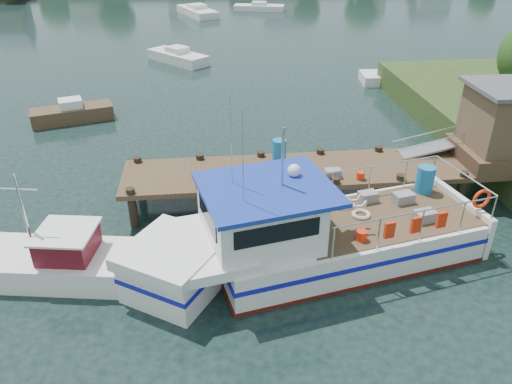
{
  "coord_description": "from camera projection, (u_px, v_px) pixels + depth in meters",
  "views": [
    {
      "loc": [
        -2.68,
        -17.24,
        10.17
      ],
      "look_at": [
        -1.0,
        -1.5,
        1.3
      ],
      "focal_mm": 35.0,
      "sensor_mm": 36.0,
      "label": 1
    }
  ],
  "objects": [
    {
      "name": "ground_plane",
      "position": [
        277.0,
        201.0,
        20.17
      ],
      "size": [
        160.0,
        160.0,
        0.0
      ],
      "primitive_type": "plane",
      "color": "black"
    },
    {
      "name": "lobster_boat",
      "position": [
        304.0,
        238.0,
        16.0
      ],
      "size": [
        12.29,
        5.67,
        5.89
      ],
      "rotation": [
        0.0,
        0.0,
        0.21
      ],
      "color": "silver",
      "rests_on": "ground"
    },
    {
      "name": "dock",
      "position": [
        441.0,
        143.0,
        19.69
      ],
      "size": [
        16.6,
        3.0,
        4.78
      ],
      "color": "#493522",
      "rests_on": "ground"
    },
    {
      "name": "moored_d",
      "position": [
        197.0,
        11.0,
        56.58
      ],
      "size": [
        4.84,
        7.43,
        1.2
      ],
      "rotation": [
        0.0,
        0.0,
        -0.14
      ],
      "color": "silver",
      "rests_on": "ground"
    },
    {
      "name": "moored_b",
      "position": [
        178.0,
        56.0,
        38.72
      ],
      "size": [
        4.94,
        5.18,
        1.18
      ],
      "rotation": [
        0.0,
        0.0,
        -0.22
      ],
      "color": "silver",
      "rests_on": "ground"
    },
    {
      "name": "moored_rowboat",
      "position": [
        72.0,
        113.0,
        27.7
      ],
      "size": [
        4.56,
        2.63,
        1.26
      ],
      "rotation": [
        0.0,
        0.0,
        -0.24
      ],
      "color": "#493522",
      "rests_on": "ground"
    },
    {
      "name": "moored_far",
      "position": [
        259.0,
        7.0,
        59.35
      ],
      "size": [
        6.18,
        3.25,
        1.0
      ],
      "rotation": [
        0.0,
        0.0,
        0.04
      ],
      "color": "silver",
      "rests_on": "ground"
    },
    {
      "name": "moored_c",
      "position": [
        408.0,
        77.0,
        34.06
      ],
      "size": [
        6.59,
        2.71,
        1.01
      ],
      "rotation": [
        0.0,
        0.0,
        -0.26
      ],
      "color": "silver",
      "rests_on": "ground"
    },
    {
      "name": "work_boat",
      "position": [
        48.0,
        261.0,
        15.75
      ],
      "size": [
        6.93,
        3.04,
        3.62
      ],
      "rotation": [
        0.0,
        0.0,
        -0.17
      ],
      "color": "silver",
      "rests_on": "ground"
    }
  ]
}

